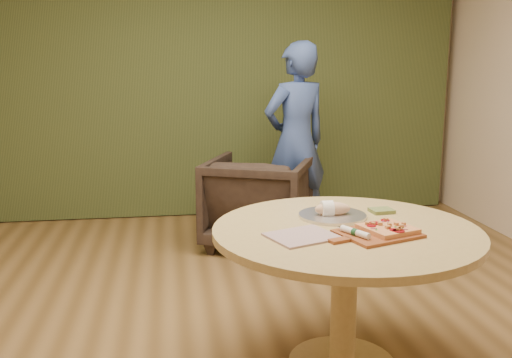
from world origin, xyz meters
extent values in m
cube|color=brown|center=(0.00, 0.00, -0.01)|extent=(5.00, 6.00, 0.02)
cube|color=beige|center=(0.00, 3.01, 1.40)|extent=(5.00, 0.02, 2.80)
cube|color=#313E1C|center=(0.00, 2.90, 1.40)|extent=(4.80, 0.14, 2.78)
cylinder|color=tan|center=(0.36, -0.26, 0.35)|extent=(0.13, 0.13, 0.68)
cylinder|color=tan|center=(0.36, -0.26, 0.73)|extent=(1.32, 1.32, 0.04)
cube|color=brown|center=(0.47, -0.40, 0.76)|extent=(0.42, 0.38, 0.01)
cube|color=brown|center=(0.26, -0.47, 0.76)|extent=(0.11, 0.08, 0.01)
cube|color=#E99D5B|center=(0.52, -0.38, 0.78)|extent=(0.28, 0.28, 0.02)
cylinder|color=maroon|center=(0.54, -0.47, 0.79)|extent=(0.06, 0.06, 0.00)
cylinder|color=maroon|center=(0.53, -0.45, 0.79)|extent=(0.05, 0.05, 0.00)
cylinder|color=maroon|center=(0.54, -0.28, 0.79)|extent=(0.04, 0.04, 0.00)
cylinder|color=maroon|center=(0.44, -0.37, 0.79)|extent=(0.04, 0.04, 0.00)
cylinder|color=maroon|center=(0.48, -0.33, 0.79)|extent=(0.06, 0.06, 0.00)
cube|color=tan|center=(0.55, -0.29, 0.79)|extent=(0.03, 0.03, 0.01)
cube|color=tan|center=(0.53, -0.38, 0.79)|extent=(0.02, 0.02, 0.01)
cube|color=tan|center=(0.60, -0.38, 0.79)|extent=(0.02, 0.02, 0.01)
cube|color=tan|center=(0.58, -0.41, 0.79)|extent=(0.02, 0.02, 0.01)
cube|color=tan|center=(0.55, -0.46, 0.79)|extent=(0.02, 0.02, 0.01)
cube|color=tan|center=(0.49, -0.36, 0.79)|extent=(0.02, 0.02, 0.01)
cube|color=tan|center=(0.57, -0.37, 0.79)|extent=(0.02, 0.02, 0.01)
cube|color=tan|center=(0.51, -0.42, 0.79)|extent=(0.02, 0.02, 0.01)
cube|color=tan|center=(0.54, -0.46, 0.79)|extent=(0.02, 0.02, 0.01)
cube|color=tan|center=(0.46, -0.35, 0.79)|extent=(0.03, 0.03, 0.01)
cube|color=tan|center=(0.43, -0.34, 0.79)|extent=(0.03, 0.03, 0.01)
cube|color=#258020|center=(0.57, -0.34, 0.79)|extent=(0.01, 0.01, 0.00)
cube|color=#258020|center=(0.47, -0.33, 0.79)|extent=(0.01, 0.01, 0.00)
cube|color=#258020|center=(0.48, -0.34, 0.79)|extent=(0.01, 0.01, 0.00)
cube|color=#258020|center=(0.55, -0.30, 0.79)|extent=(0.01, 0.01, 0.00)
cube|color=#258020|center=(0.55, -0.40, 0.79)|extent=(0.01, 0.01, 0.00)
cube|color=#258020|center=(0.44, -0.43, 0.79)|extent=(0.01, 0.01, 0.00)
cube|color=#258020|center=(0.58, -0.42, 0.79)|extent=(0.01, 0.01, 0.00)
cube|color=#258020|center=(0.55, -0.29, 0.79)|extent=(0.01, 0.01, 0.00)
cube|color=#258020|center=(0.51, -0.39, 0.79)|extent=(0.01, 0.01, 0.00)
cube|color=#258020|center=(0.50, -0.35, 0.79)|extent=(0.01, 0.01, 0.00)
cube|color=#A8597F|center=(0.52, -0.31, 0.79)|extent=(0.03, 0.01, 0.00)
cube|color=#A8597F|center=(0.59, -0.39, 0.79)|extent=(0.03, 0.02, 0.00)
cube|color=#A8597F|center=(0.58, -0.45, 0.79)|extent=(0.03, 0.01, 0.00)
cube|color=#A8597F|center=(0.55, -0.30, 0.79)|extent=(0.01, 0.03, 0.00)
cube|color=#A8597F|center=(0.44, -0.41, 0.79)|extent=(0.03, 0.01, 0.00)
cylinder|color=white|center=(0.34, -0.43, 0.78)|extent=(0.11, 0.16, 0.03)
cylinder|color=#194C26|center=(0.34, -0.43, 0.78)|extent=(0.04, 0.04, 0.03)
cube|color=silver|center=(0.30, -0.34, 0.78)|extent=(0.03, 0.04, 0.00)
cube|color=beige|center=(0.11, -0.37, 0.76)|extent=(0.37, 0.34, 0.01)
cylinder|color=silver|center=(0.34, -0.05, 0.75)|extent=(0.35, 0.35, 0.01)
cylinder|color=silver|center=(0.34, -0.05, 0.76)|extent=(0.36, 0.36, 0.02)
ellipsoid|color=#E3B88A|center=(0.34, -0.05, 0.79)|extent=(0.19, 0.08, 0.07)
cylinder|color=white|center=(0.31, -0.05, 0.79)|extent=(0.06, 0.09, 0.09)
cube|color=#4D5E2A|center=(0.63, -0.01, 0.76)|extent=(0.13, 0.11, 0.02)
imported|color=black|center=(0.24, 1.78, 0.42)|extent=(1.06, 1.03, 0.85)
imported|color=#334A86|center=(0.60, 2.00, 0.86)|extent=(0.74, 0.62, 1.72)
camera|label=1|loc=(-0.49, -2.86, 1.56)|focal=40.00mm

